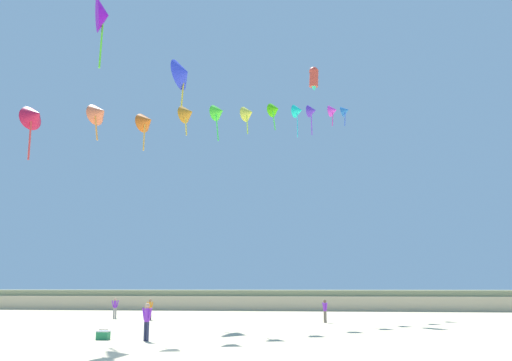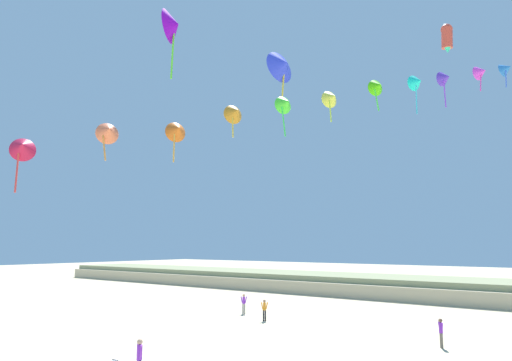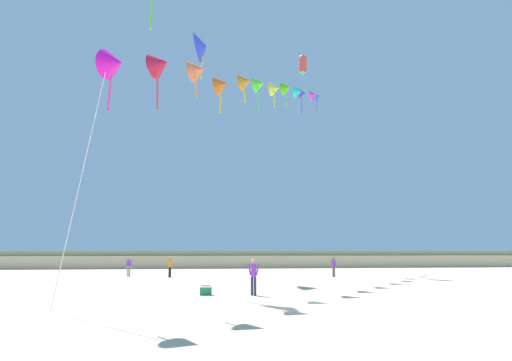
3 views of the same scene
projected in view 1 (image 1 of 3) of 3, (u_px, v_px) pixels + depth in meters
name	position (u px, v px, depth m)	size (l,w,h in m)	color
ground_plane	(165.00, 353.00, 20.18)	(240.00, 240.00, 0.00)	beige
dune_ridge	(271.00, 299.00, 61.19)	(120.00, 10.98, 2.08)	#BFAE8B
person_near_left	(115.00, 306.00, 42.46)	(0.55, 0.28, 1.59)	gray
person_near_right	(325.00, 309.00, 37.46)	(0.40, 0.47, 1.56)	#726656
person_mid_center	(150.00, 308.00, 40.28)	(0.41, 0.46, 1.55)	black
person_far_right	(147.00, 319.00, 24.84)	(0.58, 0.32, 1.70)	#282D4C
kite_banner_string	(236.00, 113.00, 37.24)	(18.93, 34.22, 20.10)	#E112C1
large_kite_low_lead	(314.00, 78.00, 48.51)	(1.17, 1.15, 2.24)	#DE4734
large_kite_mid_trail	(183.00, 74.00, 43.01)	(1.81, 2.79, 4.23)	#3646ED
large_kite_high_solo	(103.00, 15.00, 35.78)	(1.97, 2.52, 4.94)	#8C0AC2
beach_cooler	(103.00, 335.00, 25.40)	(0.58, 0.41, 0.46)	#23844C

